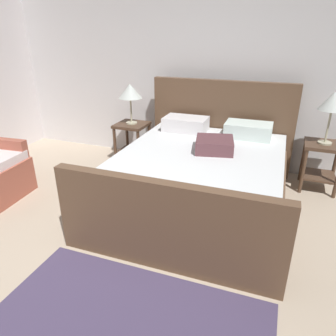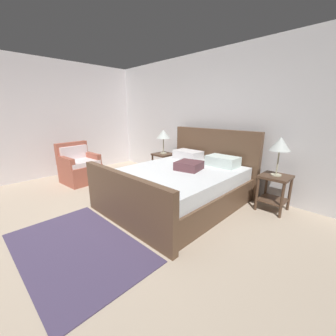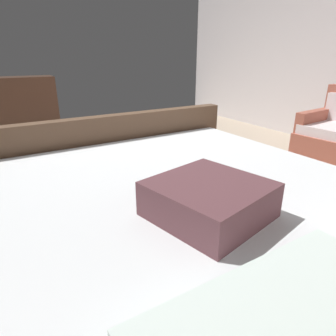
{
  "view_description": "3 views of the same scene",
  "coord_description": "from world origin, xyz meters",
  "px_view_note": "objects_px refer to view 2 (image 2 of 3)",
  "views": [
    {
      "loc": [
        1.12,
        -1.36,
        1.84
      ],
      "look_at": [
        0.07,
        1.35,
        0.56
      ],
      "focal_mm": 33.45,
      "sensor_mm": 36.0,
      "label": 1
    },
    {
      "loc": [
        2.64,
        -0.86,
        1.6
      ],
      "look_at": [
        0.19,
        1.59,
        0.65
      ],
      "focal_mm": 22.39,
      "sensor_mm": 36.0,
      "label": 2
    },
    {
      "loc": [
        1.08,
        2.65,
        1.21
      ],
      "look_at": [
        0.43,
        1.56,
        0.72
      ],
      "focal_mm": 31.5,
      "sensor_mm": 36.0,
      "label": 3
    }
  ],
  "objects_px": {
    "nightstand_right": "(274,187)",
    "table_lamp_left": "(163,135)",
    "nightstand_left": "(164,161)",
    "bed": "(180,184)",
    "table_lamp_right": "(280,145)",
    "armchair": "(79,167)"
  },
  "relations": [
    {
      "from": "table_lamp_left",
      "to": "armchair",
      "type": "relative_size",
      "value": 0.63
    },
    {
      "from": "armchair",
      "to": "table_lamp_right",
      "type": "bearing_deg",
      "value": 24.16
    },
    {
      "from": "nightstand_left",
      "to": "armchair",
      "type": "height_order",
      "value": "armchair"
    },
    {
      "from": "bed",
      "to": "nightstand_left",
      "type": "distance_m",
      "value": 1.53
    },
    {
      "from": "table_lamp_right",
      "to": "table_lamp_left",
      "type": "relative_size",
      "value": 1.09
    },
    {
      "from": "bed",
      "to": "table_lamp_left",
      "type": "relative_size",
      "value": 4.16
    },
    {
      "from": "bed",
      "to": "table_lamp_right",
      "type": "height_order",
      "value": "bed"
    },
    {
      "from": "armchair",
      "to": "nightstand_right",
      "type": "bearing_deg",
      "value": 24.16
    },
    {
      "from": "nightstand_right",
      "to": "table_lamp_left",
      "type": "relative_size",
      "value": 1.06
    },
    {
      "from": "armchair",
      "to": "bed",
      "type": "bearing_deg",
      "value": 17.96
    },
    {
      "from": "nightstand_right",
      "to": "nightstand_left",
      "type": "xyz_separation_m",
      "value": [
        -2.56,
        -0.04,
        0.0
      ]
    },
    {
      "from": "bed",
      "to": "table_lamp_left",
      "type": "distance_m",
      "value": 1.68
    },
    {
      "from": "nightstand_left",
      "to": "table_lamp_left",
      "type": "xyz_separation_m",
      "value": [
        -0.0,
        0.0,
        0.65
      ]
    },
    {
      "from": "nightstand_right",
      "to": "armchair",
      "type": "height_order",
      "value": "armchair"
    },
    {
      "from": "table_lamp_right",
      "to": "armchair",
      "type": "relative_size",
      "value": 0.69
    },
    {
      "from": "bed",
      "to": "nightstand_left",
      "type": "xyz_separation_m",
      "value": [
        -1.28,
        0.83,
        0.05
      ]
    },
    {
      "from": "table_lamp_left",
      "to": "armchair",
      "type": "xyz_separation_m",
      "value": [
        -1.13,
        -1.61,
        -0.71
      ]
    },
    {
      "from": "table_lamp_left",
      "to": "armchair",
      "type": "distance_m",
      "value": 2.09
    },
    {
      "from": "nightstand_left",
      "to": "table_lamp_left",
      "type": "height_order",
      "value": "table_lamp_left"
    },
    {
      "from": "nightstand_right",
      "to": "nightstand_left",
      "type": "bearing_deg",
      "value": -179.02
    },
    {
      "from": "bed",
      "to": "table_lamp_right",
      "type": "xyz_separation_m",
      "value": [
        1.28,
        0.87,
        0.74
      ]
    },
    {
      "from": "table_lamp_right",
      "to": "nightstand_left",
      "type": "distance_m",
      "value": 2.65
    }
  ]
}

